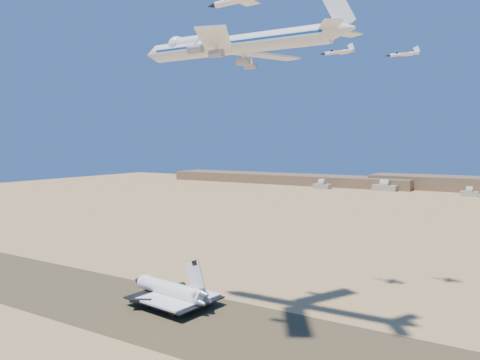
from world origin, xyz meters
The scene contains 11 objects.
ground centered at (0.00, 0.00, 0.00)m, with size 1200.00×1200.00×0.00m, color tan.
runway centered at (0.00, 0.00, 0.03)m, with size 600.00×50.00×0.06m, color brown.
hangars centered at (-64.00, 478.43, 4.83)m, with size 200.50×29.50×30.00m.
shuttle centered at (-20.53, 8.80, 5.33)m, with size 40.36×27.62×19.82m.
carrier_747 centered at (9.56, 4.52, 94.28)m, with size 76.98×59.75×19.20m.
crew_a centered at (-11.45, -0.81, 1.02)m, with size 0.70×0.46×1.92m, color #D0680C.
crew_b centered at (-13.53, 0.15, 1.01)m, with size 0.92×0.53×1.90m, color #D0680C.
crew_c centered at (-12.75, 1.26, 0.85)m, with size 0.92×0.47×1.57m, color #D0680C.
chase_jet_a centered at (39.88, -39.56, 92.96)m, with size 15.70×8.55×3.91m.
chase_jet_d centered at (29.16, 53.44, 98.11)m, with size 14.66×7.90×3.65m.
chase_jet_e centered at (50.80, 68.97, 97.68)m, with size 13.77×7.28×3.43m.
Camera 1 is at (94.18, -127.24, 62.37)m, focal length 35.00 mm.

